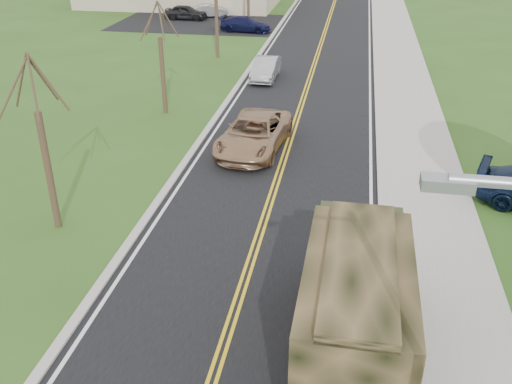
# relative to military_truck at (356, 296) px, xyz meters

# --- Properties ---
(road) EXTENTS (8.00, 120.00, 0.01)m
(road) POSITION_rel_military_truck_xyz_m (-3.20, 34.71, -1.92)
(road) COLOR black
(road) RESTS_ON ground
(curb_right) EXTENTS (0.30, 120.00, 0.12)m
(curb_right) POSITION_rel_military_truck_xyz_m (0.95, 34.71, -1.86)
(curb_right) COLOR #9E998E
(curb_right) RESTS_ON ground
(sidewalk_right) EXTENTS (3.20, 120.00, 0.10)m
(sidewalk_right) POSITION_rel_military_truck_xyz_m (2.70, 34.71, -1.87)
(sidewalk_right) COLOR #9E998E
(sidewalk_right) RESTS_ON ground
(curb_left) EXTENTS (0.30, 120.00, 0.10)m
(curb_left) POSITION_rel_military_truck_xyz_m (-7.35, 34.71, -1.87)
(curb_left) COLOR #9E998E
(curb_left) RESTS_ON ground
(bare_tree_a) EXTENTS (1.93, 2.26, 6.08)m
(bare_tree_a) POSITION_rel_military_truck_xyz_m (-10.20, 4.72, 0.70)
(bare_tree_a) COLOR #38281C
(bare_tree_a) RESTS_ON ground
(bare_tree_b) EXTENTS (1.83, 2.14, 5.73)m
(bare_tree_b) POSITION_rel_military_truck_xyz_m (-10.20, 16.72, 0.55)
(bare_tree_b) COLOR #38281C
(bare_tree_b) RESTS_ON ground
(bare_tree_c) EXTENTS (2.04, 2.39, 6.42)m
(bare_tree_c) POSITION_rel_military_truck_xyz_m (-10.20, 28.72, 0.85)
(bare_tree_c) COLOR #38281C
(bare_tree_c) RESTS_ON ground
(military_truck) EXTENTS (2.44, 6.77, 3.36)m
(military_truck) POSITION_rel_military_truck_xyz_m (0.00, 0.00, 0.00)
(military_truck) COLOR black
(military_truck) RESTS_ON ground
(suv_champagne) EXTENTS (3.09, 5.79, 1.55)m
(suv_champagne) POSITION_rel_military_truck_xyz_m (-4.68, 12.59, -1.15)
(suv_champagne) COLOR #A17B5B
(suv_champagne) RESTS_ON ground
(sedan_silver) EXTENTS (1.45, 4.02, 1.32)m
(sedan_silver) POSITION_rel_military_truck_xyz_m (-5.94, 23.84, -1.26)
(sedan_silver) COLOR #AAA9AE
(sedan_silver) RESTS_ON ground
(lot_car_dark) EXTENTS (3.99, 1.77, 1.34)m
(lot_car_dark) POSITION_rel_military_truck_xyz_m (-16.36, 41.93, -1.25)
(lot_car_dark) COLOR black
(lot_car_dark) RESTS_ON ground
(lot_car_silver) EXTENTS (3.85, 2.22, 1.20)m
(lot_car_silver) POSITION_rel_military_truck_xyz_m (-14.46, 43.55, -1.32)
(lot_car_silver) COLOR #B3B2B7
(lot_car_silver) RESTS_ON ground
(lot_car_navy) EXTENTS (4.46, 2.13, 1.25)m
(lot_car_navy) POSITION_rel_military_truck_xyz_m (-9.85, 37.58, -1.29)
(lot_car_navy) COLOR #0E1034
(lot_car_navy) RESTS_ON ground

